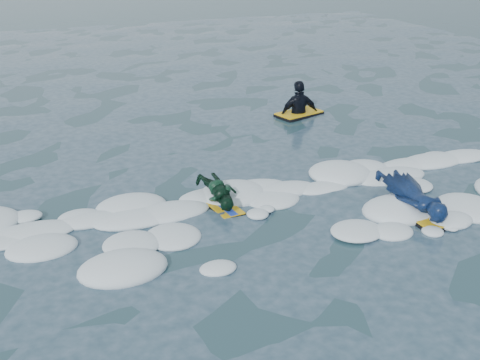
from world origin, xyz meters
The scene contains 5 objects.
ground centered at (0.00, 0.00, 0.00)m, with size 120.00×120.00×0.00m, color #1C3845.
foam_band centered at (0.00, 1.03, 0.00)m, with size 12.00×3.10×0.30m, color white, non-canonical shape.
prone_woman_unit centered at (2.91, 0.08, 0.24)m, with size 0.86×1.82×0.46m.
prone_child_unit centered at (0.11, 1.39, 0.22)m, with size 0.60×1.15×0.43m.
waiting_rider_unit centered at (3.58, 5.38, 0.00)m, with size 1.25×0.90×1.69m.
Camera 1 is at (-2.89, -6.92, 4.21)m, focal length 45.00 mm.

